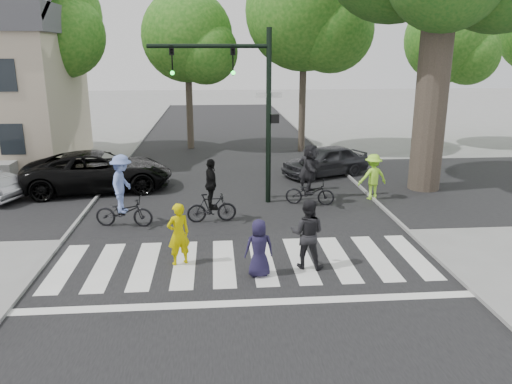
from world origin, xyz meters
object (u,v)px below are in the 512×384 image
at_px(cyclist_left, 123,196).
at_px(cyclist_right, 310,178).
at_px(car_suv, 99,171).
at_px(car_grey, 325,161).
at_px(cyclist_mid, 211,196).
at_px(pedestrian_woman, 178,234).
at_px(traffic_signal, 244,92).
at_px(pedestrian_adult, 307,234).
at_px(pedestrian_child, 259,248).

distance_m(cyclist_left, cyclist_right, 6.39).
bearing_deg(car_suv, cyclist_right, -117.38).
distance_m(cyclist_left, car_grey, 9.64).
bearing_deg(cyclist_left, cyclist_mid, 4.21).
bearing_deg(pedestrian_woman, traffic_signal, -135.71).
bearing_deg(car_grey, cyclist_mid, -63.66).
bearing_deg(cyclist_mid, car_suv, 136.78).
distance_m(cyclist_left, cyclist_mid, 2.71).
height_order(pedestrian_woman, cyclist_mid, cyclist_mid).
bearing_deg(pedestrian_adult, car_suv, -29.81).
height_order(traffic_signal, cyclist_right, traffic_signal).
bearing_deg(pedestrian_child, cyclist_right, -118.56).
bearing_deg(cyclist_right, cyclist_left, -163.99).
xyz_separation_m(traffic_signal, cyclist_right, (2.28, -0.41, -2.93)).
height_order(pedestrian_child, cyclist_left, cyclist_left).
height_order(cyclist_left, car_suv, cyclist_left).
bearing_deg(cyclist_right, traffic_signal, 169.89).
relative_size(pedestrian_woman, cyclist_mid, 0.80).
distance_m(pedestrian_child, cyclist_left, 5.46).
bearing_deg(traffic_signal, cyclist_mid, -120.49).
bearing_deg(cyclist_mid, car_grey, 49.49).
distance_m(pedestrian_adult, cyclist_left, 6.14).
xyz_separation_m(pedestrian_woman, pedestrian_child, (1.96, -0.85, -0.10)).
distance_m(pedestrian_child, car_grey, 10.50).
height_order(cyclist_left, cyclist_right, cyclist_left).
xyz_separation_m(pedestrian_child, cyclist_right, (2.30, 5.64, 0.25)).
height_order(pedestrian_woman, cyclist_right, cyclist_right).
bearing_deg(pedestrian_child, car_grey, -117.29).
bearing_deg(car_grey, cyclist_right, -42.35).
height_order(pedestrian_child, car_grey, pedestrian_child).
relative_size(pedestrian_child, cyclist_left, 0.63).
relative_size(pedestrian_woman, car_suv, 0.29).
bearing_deg(pedestrian_woman, car_suv, -89.05).
relative_size(traffic_signal, cyclist_right, 2.77).
bearing_deg(pedestrian_woman, cyclist_left, -83.02).
height_order(cyclist_mid, cyclist_right, cyclist_right).
bearing_deg(traffic_signal, pedestrian_child, -90.17).
bearing_deg(car_suv, car_grey, -89.38).
bearing_deg(pedestrian_adult, cyclist_mid, -37.79).
distance_m(traffic_signal, car_suv, 6.69).
bearing_deg(cyclist_left, car_suv, 111.16).
bearing_deg(cyclist_left, traffic_signal, 29.36).
distance_m(pedestrian_child, cyclist_mid, 4.23).
distance_m(traffic_signal, cyclist_left, 5.30).
xyz_separation_m(pedestrian_woman, cyclist_right, (4.26, 4.79, 0.16)).
bearing_deg(cyclist_left, pedestrian_child, -45.27).
xyz_separation_m(pedestrian_adult, cyclist_mid, (-2.38, 3.66, -0.06)).
height_order(pedestrian_adult, cyclist_left, cyclist_left).
distance_m(pedestrian_child, cyclist_right, 6.09).
relative_size(pedestrian_child, car_suv, 0.26).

